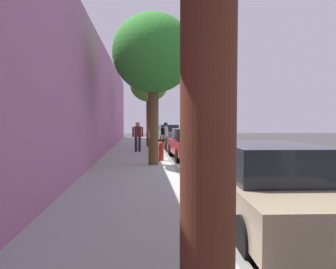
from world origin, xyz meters
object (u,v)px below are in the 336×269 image
(bicycle_at_curb, at_px, (169,144))
(cyclist_with_backpack, at_px, (165,133))
(parked_sedan_grey_nearest, at_px, (168,133))
(pedestrian_on_phone, at_px, (138,135))
(street_tree_mid_block, at_px, (153,54))
(street_tree_near_cyclist, at_px, (149,86))
(parked_sedan_tan_mid, at_px, (270,187))
(fire_hydrant, at_px, (161,151))
(parked_sedan_red_second, at_px, (190,144))

(bicycle_at_curb, height_order, cyclist_with_backpack, cyclist_with_backpack)
(parked_sedan_grey_nearest, distance_m, bicycle_at_curb, 8.15)
(parked_sedan_grey_nearest, distance_m, pedestrian_on_phone, 10.81)
(street_tree_mid_block, bearing_deg, bicycle_at_curb, -99.41)
(parked_sedan_grey_nearest, xyz_separation_m, street_tree_near_cyclist, (1.88, 7.12, 3.48))
(parked_sedan_tan_mid, bearing_deg, street_tree_mid_block, -75.72)
(bicycle_at_curb, relative_size, pedestrian_on_phone, 0.99)
(street_tree_mid_block, bearing_deg, pedestrian_on_phone, -82.43)
(pedestrian_on_phone, bearing_deg, parked_sedan_grey_nearest, -103.86)
(bicycle_at_curb, xyz_separation_m, fire_hydrant, (0.89, 6.47, 0.21))
(parked_sedan_red_second, xyz_separation_m, pedestrian_on_phone, (2.64, -2.24, 0.36))
(street_tree_mid_block, xyz_separation_m, fire_hydrant, (-0.38, -1.21, -3.95))
(bicycle_at_curb, xyz_separation_m, cyclist_with_backpack, (0.22, -0.45, 0.73))
(parked_sedan_grey_nearest, xyz_separation_m, parked_sedan_tan_mid, (0.04, 23.03, 0.00))
(street_tree_near_cyclist, distance_m, street_tree_mid_block, 8.69)
(bicycle_at_curb, distance_m, street_tree_mid_block, 8.83)
(bicycle_at_curb, relative_size, fire_hydrant, 1.97)
(parked_sedan_grey_nearest, distance_m, fire_hydrant, 14.66)
(street_tree_near_cyclist, xyz_separation_m, fire_hydrant, (-0.38, 7.47, -3.64))
(parked_sedan_tan_mid, distance_m, street_tree_mid_block, 8.36)
(fire_hydrant, bearing_deg, street_tree_near_cyclist, -87.10)
(parked_sedan_red_second, height_order, cyclist_with_backpack, cyclist_with_backpack)
(parked_sedan_tan_mid, xyz_separation_m, street_tree_near_cyclist, (1.84, -15.91, 3.48))
(parked_sedan_tan_mid, bearing_deg, cyclist_with_backpack, -87.06)
(street_tree_near_cyclist, height_order, pedestrian_on_phone, street_tree_near_cyclist)
(bicycle_at_curb, bearing_deg, parked_sedan_tan_mid, 92.17)
(bicycle_at_curb, bearing_deg, street_tree_mid_block, 80.59)
(parked_sedan_red_second, relative_size, fire_hydrant, 5.31)
(bicycle_at_curb, bearing_deg, cyclist_with_backpack, -63.45)
(parked_sedan_grey_nearest, bearing_deg, street_tree_near_cyclist, 75.19)
(parked_sedan_red_second, distance_m, fire_hydrant, 2.43)
(parked_sedan_red_second, xyz_separation_m, fire_hydrant, (1.56, 1.86, -0.16))
(street_tree_mid_block, bearing_deg, street_tree_near_cyclist, -90.00)
(parked_sedan_tan_mid, height_order, cyclist_with_backpack, cyclist_with_backpack)
(cyclist_with_backpack, bearing_deg, bicycle_at_curb, 116.55)
(parked_sedan_red_second, xyz_separation_m, street_tree_mid_block, (1.93, 3.07, 3.79))
(parked_sedan_grey_nearest, relative_size, parked_sedan_red_second, 1.01)
(bicycle_at_curb, bearing_deg, street_tree_near_cyclist, -38.15)
(parked_sedan_grey_nearest, bearing_deg, street_tree_mid_block, 83.21)
(parked_sedan_red_second, bearing_deg, pedestrian_on_phone, -40.30)
(cyclist_with_backpack, relative_size, street_tree_mid_block, 0.30)
(parked_sedan_tan_mid, height_order, bicycle_at_curb, parked_sedan_tan_mid)
(bicycle_at_curb, relative_size, cyclist_with_backpack, 0.92)
(parked_sedan_tan_mid, relative_size, street_tree_mid_block, 0.75)
(parked_sedan_grey_nearest, xyz_separation_m, bicycle_at_curb, (0.61, 8.12, -0.37))
(cyclist_with_backpack, distance_m, fire_hydrant, 6.97)
(bicycle_at_curb, bearing_deg, fire_hydrant, 82.12)
(parked_sedan_grey_nearest, height_order, cyclist_with_backpack, cyclist_with_backpack)
(parked_sedan_red_second, bearing_deg, street_tree_near_cyclist, -70.97)
(bicycle_at_curb, distance_m, street_tree_near_cyclist, 4.17)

